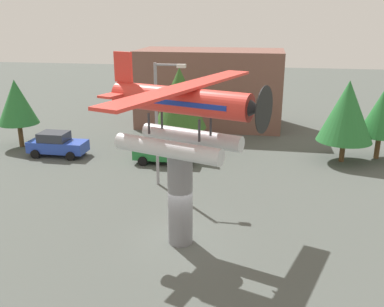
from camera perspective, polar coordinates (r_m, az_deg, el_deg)
ground_plane at (r=19.90m, az=-1.53°, el=-11.67°), size 140.00×140.00×0.00m
display_pedestal at (r=18.91m, az=-1.58°, el=-5.92°), size 1.10×1.10×4.36m
floatplane_monument at (r=17.64m, az=-1.32°, el=5.51°), size 7.20×10.19×4.00m
car_near_blue at (r=32.68m, az=-17.57°, el=1.21°), size 4.20×2.02×1.76m
car_mid_green at (r=29.73m, az=-3.79°, el=0.40°), size 4.20×2.02×1.76m
streetlight_primary at (r=24.91m, az=-4.30°, el=5.03°), size 1.84×0.28×7.31m
storefront_building at (r=39.79m, az=2.43°, el=8.72°), size 12.99×6.34×6.89m
tree_west at (r=35.40m, az=-22.37°, el=6.35°), size 3.06×3.06×5.24m
tree_east at (r=31.71m, az=-1.68°, el=7.42°), size 4.01×4.01×6.27m
tree_center_back at (r=31.08m, az=19.95°, el=5.32°), size 3.79×3.79×5.71m
tree_far_east at (r=32.77m, az=24.05°, el=5.04°), size 3.02×3.02×5.07m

